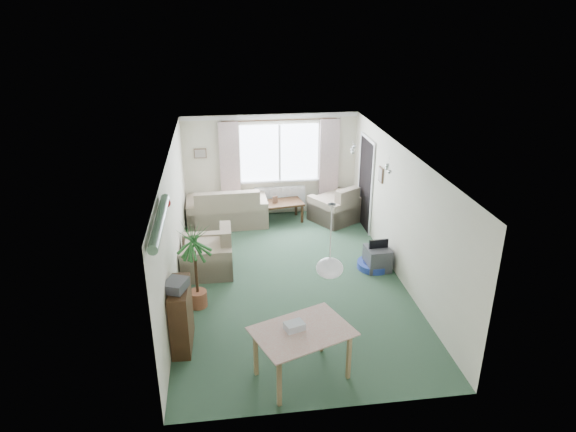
{
  "coord_description": "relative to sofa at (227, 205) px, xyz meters",
  "views": [
    {
      "loc": [
        -1.15,
        -8.13,
        4.74
      ],
      "look_at": [
        0.0,
        0.3,
        1.15
      ],
      "focal_mm": 32.0,
      "sensor_mm": 36.0,
      "label": 1
    }
  ],
  "objects": [
    {
      "name": "armchair_corner",
      "position": [
        2.49,
        -0.14,
        -0.02
      ],
      "size": [
        1.3,
        1.29,
        0.87
      ],
      "primitive_type": "cube",
      "rotation": [
        0.0,
        0.0,
        3.69
      ],
      "color": "beige",
      "rests_on": "ground"
    },
    {
      "name": "dining_table",
      "position": [
        0.86,
        -5.35,
        -0.09
      ],
      "size": [
        1.36,
        1.14,
        0.72
      ],
      "primitive_type": "cube",
      "rotation": [
        0.0,
        0.0,
        0.37
      ],
      "color": "tan",
      "rests_on": "ground"
    },
    {
      "name": "pendant_lamp",
      "position": [
        1.27,
        -5.05,
        1.03
      ],
      "size": [
        0.36,
        0.36,
        0.36
      ],
      "primitive_type": "sphere",
      "color": "white"
    },
    {
      "name": "wall_picture_back",
      "position": [
        -0.53,
        0.48,
        1.1
      ],
      "size": [
        0.28,
        0.03,
        0.22
      ],
      "primitive_type": "cube",
      "color": "brown"
    },
    {
      "name": "coffee_table",
      "position": [
        1.21,
        0.0,
        -0.22
      ],
      "size": [
        1.1,
        0.71,
        0.46
      ],
      "primitive_type": "cube",
      "rotation": [
        0.0,
        0.0,
        0.15
      ],
      "color": "black",
      "rests_on": "ground"
    },
    {
      "name": "bookshelf",
      "position": [
        -0.77,
        -4.42,
        0.05
      ],
      "size": [
        0.29,
        0.82,
        0.99
      ],
      "primitive_type": "cube",
      "rotation": [
        0.0,
        0.0,
        -0.03
      ],
      "color": "black",
      "rests_on": "ground"
    },
    {
      "name": "doorway",
      "position": [
        3.05,
        -0.55,
        0.55
      ],
      "size": [
        0.03,
        0.95,
        2.0
      ],
      "primitive_type": "cube",
      "color": "black"
    },
    {
      "name": "pet_bed",
      "position": [
        2.72,
        -2.5,
        -0.38
      ],
      "size": [
        0.81,
        0.81,
        0.13
      ],
      "primitive_type": "cylinder",
      "rotation": [
        0.0,
        0.0,
        -0.34
      ],
      "color": "navy",
      "rests_on": "ground"
    },
    {
      "name": "curtain_right",
      "position": [
        2.42,
        0.38,
        0.82
      ],
      "size": [
        0.45,
        0.08,
        2.0
      ],
      "primitive_type": "cube",
      "color": "beige"
    },
    {
      "name": "bauble_cluster_a",
      "position": [
        2.37,
        -1.85,
        1.77
      ],
      "size": [
        0.2,
        0.2,
        0.2
      ],
      "primitive_type": "sphere",
      "color": "silver"
    },
    {
      "name": "ground",
      "position": [
        1.07,
        -2.75,
        -0.45
      ],
      "size": [
        6.5,
        6.5,
        0.0
      ],
      "primitive_type": "plane",
      "color": "#2C4A35"
    },
    {
      "name": "armchair_left",
      "position": [
        -0.43,
        -2.19,
        -0.01
      ],
      "size": [
        0.94,
        0.99,
        0.88
      ],
      "primitive_type": "cube",
      "rotation": [
        0.0,
        0.0,
        -1.58
      ],
      "color": "beige",
      "rests_on": "ground"
    },
    {
      "name": "sofa",
      "position": [
        0.0,
        0.0,
        0.0
      ],
      "size": [
        1.81,
        0.99,
        0.9
      ],
      "primitive_type": "cube",
      "rotation": [
        0.0,
        0.0,
        3.17
      ],
      "color": "#C0B691",
      "rests_on": "ground"
    },
    {
      "name": "window",
      "position": [
        1.27,
        0.48,
        1.05
      ],
      "size": [
        1.8,
        0.03,
        1.3
      ],
      "primitive_type": "cube",
      "color": "white"
    },
    {
      "name": "radiator",
      "position": [
        1.27,
        0.44,
        -0.05
      ],
      "size": [
        1.2,
        0.1,
        0.55
      ],
      "primitive_type": "cube",
      "color": "white"
    },
    {
      "name": "bauble_cluster_b",
      "position": [
        2.67,
        -3.05,
        1.77
      ],
      "size": [
        0.2,
        0.2,
        0.2
      ],
      "primitive_type": "sphere",
      "color": "silver"
    },
    {
      "name": "gift_box",
      "position": [
        0.76,
        -5.31,
        0.33
      ],
      "size": [
        0.29,
        0.25,
        0.12
      ],
      "primitive_type": "cube",
      "rotation": [
        0.0,
        0.0,
        0.32
      ],
      "color": "silver",
      "rests_on": "dining_table"
    },
    {
      "name": "tv_cube",
      "position": [
        2.77,
        -2.55,
        -0.23
      ],
      "size": [
        0.47,
        0.51,
        0.44
      ],
      "primitive_type": "cube",
      "rotation": [
        0.0,
        0.0,
        0.05
      ],
      "color": "#353539",
      "rests_on": "ground"
    },
    {
      "name": "curtain_left",
      "position": [
        0.12,
        0.38,
        0.82
      ],
      "size": [
        0.45,
        0.08,
        2.0
      ],
      "primitive_type": "cube",
      "color": "beige"
    },
    {
      "name": "photo_frame",
      "position": [
        1.1,
        -0.02,
        0.09
      ],
      "size": [
        0.12,
        0.05,
        0.16
      ],
      "primitive_type": "cube",
      "rotation": [
        0.0,
        0.0,
        0.25
      ],
      "color": "brown",
      "rests_on": "coffee_table"
    },
    {
      "name": "houseplant",
      "position": [
        -0.58,
        -3.4,
        0.3
      ],
      "size": [
        0.78,
        0.78,
        1.5
      ],
      "primitive_type": "cylinder",
      "rotation": [
        0.0,
        0.0,
        0.26
      ],
      "color": "#205E2F",
      "rests_on": "ground"
    },
    {
      "name": "curtain_rod",
      "position": [
        1.27,
        0.4,
        1.82
      ],
      "size": [
        2.6,
        0.03,
        0.03
      ],
      "primitive_type": "cube",
      "color": "black"
    },
    {
      "name": "tinsel_garland",
      "position": [
        -0.85,
        -5.05,
        1.83
      ],
      "size": [
        1.6,
        1.6,
        0.12
      ],
      "primitive_type": "cylinder",
      "color": "#196626"
    },
    {
      "name": "hifi_box",
      "position": [
        -0.8,
        -4.5,
        0.61
      ],
      "size": [
        0.39,
        0.43,
        0.14
      ],
      "primitive_type": "cube",
      "rotation": [
        0.0,
        0.0,
        -0.38
      ],
      "color": "#404046",
      "rests_on": "bookshelf"
    },
    {
      "name": "wall_picture_right",
      "position": [
        3.05,
        -1.55,
        1.1
      ],
      "size": [
        0.03,
        0.24,
        0.3
      ],
      "primitive_type": "cube",
      "color": "brown"
    }
  ]
}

